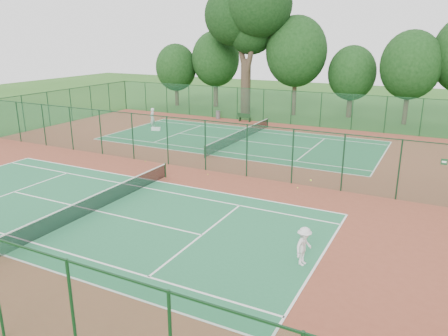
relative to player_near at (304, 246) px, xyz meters
The scene contains 18 objects.
ground 14.84m from the player_near, 140.21° to the left, with size 120.00×120.00×0.00m, color #2A5A1C.
red_pad 14.84m from the player_near, 140.21° to the left, with size 40.00×36.00×0.01m, color brown.
court_near 11.42m from the player_near, behind, with size 23.77×10.97×0.01m, color #216B42.
court_far 21.72m from the player_near, 121.63° to the left, with size 23.77×10.97×0.01m, color #1F633A.
fence_north 29.76m from the player_near, 112.50° to the left, with size 40.00×0.09×3.50m.
fence_divider 14.85m from the player_near, 140.21° to the left, with size 40.00×0.09×3.50m.
tennis_net_near 11.40m from the player_near, behind, with size 0.10×12.90×0.97m.
tennis_net_far 21.71m from the player_near, 121.63° to the left, with size 0.10×12.90×0.97m.
player_near is the anchor object (origin of this frame).
player_far 29.18m from the player_near, 137.81° to the left, with size 0.71×0.47×1.95m, color silver.
trash_bin 32.35m from the player_near, 123.89° to the left, with size 0.49×0.49×0.89m, color slate.
bench 30.45m from the player_near, 118.94° to the left, with size 1.48×0.48×0.90m.
kit_bag 27.68m from the player_near, 137.82° to the left, with size 0.85×0.32×0.32m, color white.
stray_ball_a 12.60m from the player_near, 136.87° to the left, with size 0.07×0.07×0.07m, color #D2DF33.
stray_ball_b 9.32m from the player_near, 109.19° to the left, with size 0.07×0.07×0.07m, color #D4F138.
stray_ball_c 17.46m from the player_near, 147.95° to the left, with size 0.08×0.08×0.08m, color #AECA2F.
big_tree 36.86m from the player_near, 117.86° to the left, with size 10.19×7.46×15.65m.
evergreen_row 35.46m from the player_near, 107.88° to the left, with size 39.00×5.00×12.00m, color black, non-canonical shape.
Camera 1 is at (15.70, -24.94, 8.90)m, focal length 35.00 mm.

